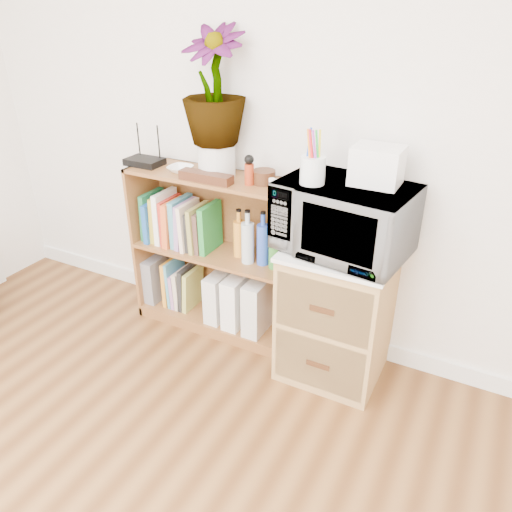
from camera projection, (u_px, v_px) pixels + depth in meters
The scene contains 21 objects.
skirting_board at pixel (281, 321), 3.01m from camera, with size 4.00×0.02×0.10m, color white.
bookshelf at pixel (217, 255), 2.84m from camera, with size 1.00×0.30×0.95m, color brown.
wicker_unit at pixel (336, 315), 2.54m from camera, with size 0.50×0.45×0.70m, color #9E7542.
microwave at pixel (344, 219), 2.28m from camera, with size 0.60×0.40×0.33m, color white.
pen_cup at pixel (313, 170), 2.18m from camera, with size 0.11×0.11×0.12m, color white.
small_appliance at pixel (377, 165), 2.17m from camera, with size 0.21×0.18×0.17m, color white.
router at pixel (145, 162), 2.78m from camera, with size 0.20×0.14×0.04m, color black.
white_bowl at pixel (180, 169), 2.67m from camera, with size 0.13×0.13×0.03m, color white.
plant_pot at pixel (217, 159), 2.60m from camera, with size 0.20×0.20×0.17m, color silver.
potted_plant at pixel (214, 86), 2.43m from camera, with size 0.32×0.32×0.57m, color #356829.
trinket_box at pixel (206, 177), 2.53m from camera, with size 0.29×0.07×0.05m, color #32190D.
kokeshi_doll at pixel (249, 174), 2.47m from camera, with size 0.05×0.05×0.11m, color #9B2E13.
wooden_bowl at pixel (264, 177), 2.50m from camera, with size 0.12×0.12×0.07m, color #3A210F.
paint_jars at pixel (278, 188), 2.37m from camera, with size 0.10×0.04×0.05m, color pink.
file_box at pixel (158, 277), 3.15m from camera, with size 0.09×0.23×0.29m, color slate.
magazine_holder_left at pixel (220, 295), 2.95m from camera, with size 0.09×0.23×0.29m, color silver.
magazine_holder_mid at pixel (238, 299), 2.89m from camera, with size 0.10×0.25×0.31m, color white.
magazine_holder_right at pixel (259, 305), 2.84m from camera, with size 0.10×0.26×0.32m, color silver.
cookbooks at pixel (180, 222), 2.87m from camera, with size 0.45×0.20×0.31m.
liquor_bottles at pixel (263, 239), 2.65m from camera, with size 0.38×0.07×0.29m.
lower_books at pixel (182, 285), 3.08m from camera, with size 0.19×0.19×0.30m.
Camera 1 is at (1.01, -0.03, 1.79)m, focal length 35.00 mm.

